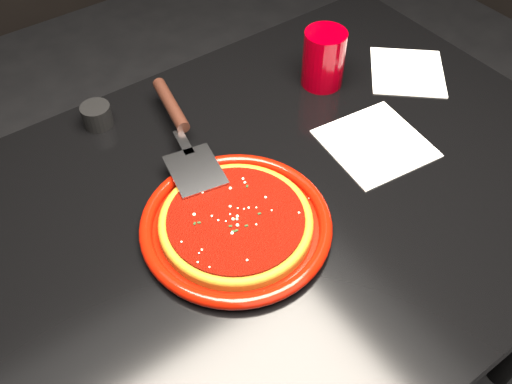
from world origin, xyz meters
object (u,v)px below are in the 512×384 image
Objects in this scene: plate at (236,225)px; cup at (324,59)px; pizza_server at (183,132)px; ramekin at (97,115)px; table at (259,318)px.

cup reaches higher than plate.
pizza_server reaches higher than ramekin.
plate is at bearing -149.45° from cup.
cup is (0.32, 0.00, 0.02)m from pizza_server.
table is 0.39m from plate.
ramekin is at bearing 160.56° from cup.
ramekin is (-0.09, 0.15, -0.02)m from pizza_server.
cup reaches higher than pizza_server.
plate is 0.88× the size of pizza_server.
ramekin reaches higher than plate.
plate is 5.54× the size of ramekin.
cup is at bearing 30.55° from plate.
pizza_server is 0.18m from ramekin.
pizza_server reaches higher than table.
pizza_server is at bearing -57.79° from ramekin.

